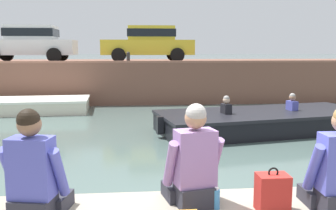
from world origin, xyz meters
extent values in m
plane|color=#4C605B|center=(0.00, 5.74, 0.00)|extent=(400.00, 400.00, 0.00)
cube|color=brown|center=(0.00, 14.49, 0.86)|extent=(60.00, 6.00, 1.73)
cube|color=#925F4C|center=(0.00, 11.61, 1.77)|extent=(60.00, 0.24, 0.08)
cube|color=silver|center=(-4.89, 10.04, 0.21)|extent=(4.90, 2.13, 0.42)
cube|color=white|center=(-4.89, 10.04, 0.46)|extent=(4.96, 2.20, 0.08)
cube|color=brown|center=(-4.53, 10.06, 0.36)|extent=(0.35, 1.65, 0.06)
cube|color=black|center=(2.83, 6.29, 0.24)|extent=(6.13, 3.30, 0.47)
cube|color=black|center=(2.83, 6.29, 0.51)|extent=(6.20, 3.38, 0.08)
cube|color=brown|center=(2.40, 6.20, 0.41)|extent=(0.62, 2.01, 0.06)
cube|color=black|center=(-0.12, 5.71, 0.34)|extent=(0.20, 0.23, 0.45)
cube|color=#4C51B2|center=(3.68, 6.46, 0.59)|extent=(0.26, 0.35, 0.44)
sphere|color=#A37556|center=(3.68, 6.46, 0.91)|extent=(0.19, 0.19, 0.19)
sphere|color=gray|center=(3.68, 6.46, 0.95)|extent=(0.17, 0.17, 0.17)
cube|color=black|center=(1.69, 6.06, 0.59)|extent=(0.26, 0.35, 0.44)
sphere|color=beige|center=(1.69, 6.06, 0.91)|extent=(0.19, 0.19, 0.19)
sphere|color=gray|center=(1.69, 6.06, 0.95)|extent=(0.17, 0.17, 0.17)
cube|color=white|center=(-5.30, 13.07, 2.35)|extent=(3.96, 1.81, 0.64)
cube|color=white|center=(-5.14, 13.07, 2.97)|extent=(1.99, 1.56, 0.60)
cube|color=black|center=(-5.14, 13.07, 2.97)|extent=(2.07, 1.60, 0.33)
cylinder|color=black|center=(-6.53, 13.94, 2.03)|extent=(0.60, 0.19, 0.60)
cylinder|color=black|center=(-4.06, 12.20, 2.03)|extent=(0.60, 0.19, 0.60)
cylinder|color=black|center=(-4.09, 13.98, 2.03)|extent=(0.60, 0.19, 0.60)
cube|color=yellow|center=(-0.19, 13.07, 2.35)|extent=(4.00, 1.73, 0.64)
cube|color=yellow|center=(-0.03, 13.07, 2.97)|extent=(2.01, 1.51, 0.60)
cube|color=black|center=(-0.03, 13.07, 2.97)|extent=(2.09, 1.55, 0.33)
cylinder|color=black|center=(-1.42, 12.19, 2.03)|extent=(0.60, 0.18, 0.60)
cylinder|color=black|center=(-1.44, 13.93, 2.03)|extent=(0.60, 0.18, 0.60)
cylinder|color=black|center=(1.05, 12.21, 2.03)|extent=(0.60, 0.18, 0.60)
cylinder|color=black|center=(1.03, 13.95, 2.03)|extent=(0.60, 0.18, 0.60)
cylinder|color=#2D2B28|center=(-1.01, 11.74, 1.90)|extent=(0.14, 0.14, 0.35)
sphere|color=#2D2B28|center=(-1.01, 11.74, 2.10)|extent=(0.15, 0.15, 0.15)
cube|color=#282833|center=(-1.59, -0.55, 0.91)|extent=(0.39, 0.34, 0.20)
cube|color=#282833|center=(-1.55, -0.34, 0.88)|extent=(0.49, 0.40, 0.14)
cube|color=#4C51B2|center=(-1.59, -0.55, 1.27)|extent=(0.40, 0.29, 0.52)
cylinder|color=#4C51B2|center=(-1.37, -0.55, 1.21)|extent=(0.14, 0.30, 0.47)
cylinder|color=#4C51B2|center=(-1.80, -0.46, 1.21)|extent=(0.14, 0.30, 0.47)
sphere|color=brown|center=(-1.59, -0.55, 1.64)|extent=(0.20, 0.20, 0.20)
sphere|color=black|center=(-1.60, -0.56, 1.68)|extent=(0.19, 0.19, 0.19)
cube|color=#282833|center=(-0.18, -0.38, 0.91)|extent=(0.39, 0.35, 0.20)
cube|color=#282833|center=(-0.23, -0.17, 0.88)|extent=(0.50, 0.41, 0.14)
cube|color=#8C669E|center=(-0.18, -0.38, 1.27)|extent=(0.40, 0.29, 0.52)
cylinder|color=#8C669E|center=(0.02, -0.29, 1.21)|extent=(0.15, 0.30, 0.47)
cylinder|color=#8C669E|center=(-0.40, -0.38, 1.21)|extent=(0.15, 0.30, 0.47)
sphere|color=#A37556|center=(-0.18, -0.38, 1.64)|extent=(0.20, 0.20, 0.20)
sphere|color=gray|center=(-0.18, -0.39, 1.68)|extent=(0.19, 0.19, 0.19)
cube|color=#282833|center=(1.07, -0.43, 0.88)|extent=(0.44, 0.33, 0.14)
cylinder|color=#4C51B2|center=(0.85, -0.59, 1.21)|extent=(0.09, 0.29, 0.47)
cylinder|color=#3F8CCC|center=(0.01, -0.47, 0.90)|extent=(0.06, 0.06, 0.18)
cylinder|color=white|center=(0.01, -0.47, 1.00)|extent=(0.04, 0.04, 0.02)
cube|color=#A5231E|center=(0.50, -0.56, 0.98)|extent=(0.28, 0.20, 0.34)
cube|color=#A5231E|center=(0.50, -0.45, 0.92)|extent=(0.22, 0.06, 0.18)
torus|color=black|center=(0.50, -0.56, 1.17)|extent=(0.10, 0.02, 0.10)
camera|label=1|loc=(-0.71, -3.67, 2.24)|focal=40.00mm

